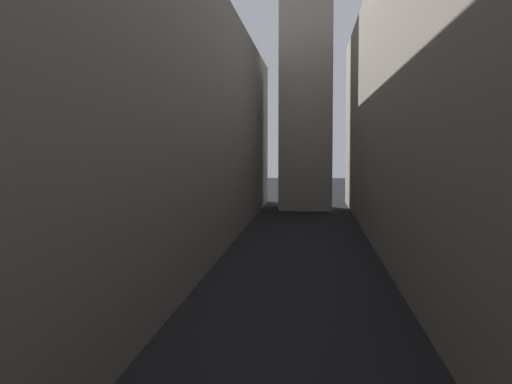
# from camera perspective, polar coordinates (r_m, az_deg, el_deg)

# --- Properties ---
(ground_plane) EXTENTS (264.00, 264.00, 0.00)m
(ground_plane) POSITION_cam_1_polar(r_m,az_deg,el_deg) (38.71, 3.57, -7.50)
(ground_plane) COLOR black
(building_block_left) EXTENTS (15.68, 108.00, 18.88)m
(building_block_left) POSITION_cam_1_polar(r_m,az_deg,el_deg) (42.43, -14.74, 6.19)
(building_block_left) COLOR slate
(building_block_left) RESTS_ON ground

